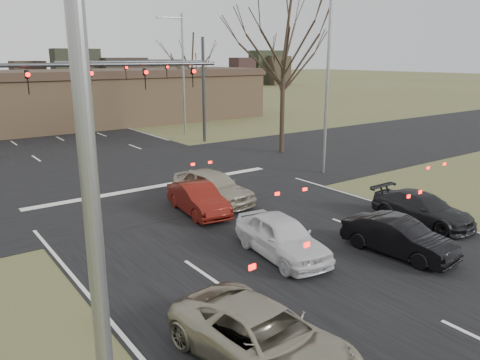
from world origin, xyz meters
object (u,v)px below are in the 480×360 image
Objects in this scene: car_white_sedan at (282,236)px; car_red_ahead at (198,199)px; building at (58,99)px; mast_arm_far at (171,78)px; car_charcoal_sedan at (423,209)px; car_silver_suv at (264,339)px; mast_arm_near at (44,92)px; streetlight_left at (106,157)px; car_silver_ahead at (213,186)px; streetlight_right_far at (181,68)px; car_black_hatch at (399,237)px; streetlight_right_near at (325,75)px.

car_white_sedan is 5.50m from car_red_ahead.
car_white_sedan is (-2.64, -35.40, -1.96)m from building.
mast_arm_far is 21.74m from car_charcoal_sedan.
car_silver_suv is 1.20× the size of car_red_ahead.
mast_arm_near is at bearing -138.78° from mast_arm_far.
streetlight_left is at bearing -159.29° from car_charcoal_sedan.
car_silver_ahead is at bearing 53.69° from streetlight_left.
car_white_sedan is at bearing 172.26° from car_charcoal_sedan.
building is 13.53m from streetlight_right_far.
car_black_hatch is 8.38m from car_red_ahead.
car_charcoal_sedan is at bearing -37.05° from car_red_ahead.
mast_arm_far is at bearing -128.11° from streetlight_right_far.
mast_arm_far is 2.63× the size of car_charcoal_sedan.
car_white_sedan is (-9.46, -7.40, -4.88)m from streetlight_right_near.
streetlight_left is at bearing -164.97° from car_black_hatch.
building is 4.24× the size of streetlight_right_near.
streetlight_left reaches higher than car_black_hatch.
mast_arm_far is 16.93m from car_red_ahead.
car_black_hatch is at bearing -158.96° from car_charcoal_sedan.
building is 9.37× the size of car_silver_ahead.
mast_arm_far is 2.46× the size of car_silver_ahead.
mast_arm_far is 13.28m from streetlight_right_near.
streetlight_left is 35.92m from streetlight_right_far.
building is at bearing 96.23° from car_charcoal_sedan.
streetlight_right_far is at bearing 75.12° from car_white_sedan.
streetlight_right_near is (2.64, -13.00, 0.57)m from mast_arm_far.
streetlight_left is 1.00× the size of streetlight_right_near.
car_white_sedan is at bearing -66.16° from mast_arm_near.
mast_arm_near is 1.21× the size of streetlight_right_near.
mast_arm_far is at bearing 78.83° from car_white_sedan.
building is 3.50× the size of mast_arm_near.
streetlight_right_far is 2.36× the size of car_charcoal_sedan.
car_white_sedan is at bearing 38.90° from streetlight_left.
car_black_hatch is (7.89, -12.63, -4.44)m from mast_arm_near.
streetlight_left is 2.11× the size of car_silver_suv.
streetlight_right_near is (6.82, -28.00, 2.92)m from building.
car_silver_suv reaches higher than car_charcoal_sedan.
car_charcoal_sedan is (10.88, 3.28, -0.04)m from car_silver_suv.
streetlight_left reaches higher than mast_arm_far.
streetlight_right_far is 2.53× the size of car_red_ahead.
streetlight_right_near is at bearing -91.68° from streetlight_right_far.
car_charcoal_sedan is (11.34, -11.29, -4.46)m from mast_arm_near.
car_red_ahead is at bearing -46.49° from mast_arm_near.
building reaches higher than car_silver_ahead.
streetlight_right_far is (14.55, 14.00, 0.51)m from mast_arm_near.
car_black_hatch is (3.30, -2.23, -0.07)m from car_white_sedan.
mast_arm_near reaches higher than car_charcoal_sedan.
streetlight_right_near is at bearing 18.03° from car_red_ahead.
streetlight_right_near is 10.79m from car_red_ahead.
streetlight_right_near is 12.96m from car_white_sedan.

